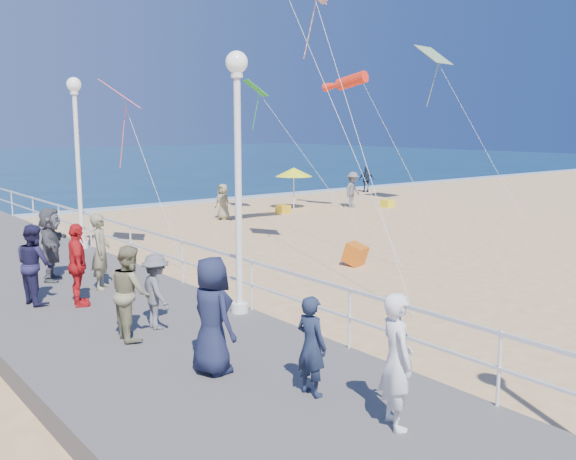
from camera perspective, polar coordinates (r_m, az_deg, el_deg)
ground at (r=17.13m, az=10.82°, el=-5.31°), size 160.00×160.00×0.00m
surf_line at (r=34.03m, az=-16.11°, el=1.79°), size 160.00×1.20×0.04m
boardwalk at (r=12.64m, az=-12.54°, el=-9.74°), size 5.00×44.00×0.40m
railing at (r=13.53m, az=-3.29°, el=-3.63°), size 0.05×42.00×0.55m
lamp_post_mid at (r=13.03m, az=-4.48°, el=6.58°), size 0.44×0.44×5.32m
lamp_post_far at (r=21.12m, az=-18.25°, el=7.19°), size 0.44×0.44×5.32m
woman_holding_toddler at (r=8.50m, az=9.64°, el=-11.36°), size 0.66×0.77×1.79m
toddler_held at (r=8.60m, az=9.63°, el=-8.95°), size 0.38×0.42×0.71m
spectator_0 at (r=9.39m, az=2.08°, el=-10.23°), size 0.40×0.57×1.48m
spectator_1 at (r=12.07m, az=-13.86°, el=-5.39°), size 0.78×0.93×1.74m
spectator_2 at (r=12.58m, az=-11.65°, el=-5.37°), size 0.62×0.98×1.46m
spectator_3 at (r=14.51m, az=-18.21°, el=-2.98°), size 0.69×1.14×1.81m
spectator_4 at (r=10.19m, az=-6.75°, el=-7.54°), size 0.62×0.93×1.87m
spectator_5 at (r=17.12m, az=-20.34°, el=-1.18°), size 1.27×1.78×1.86m
spectator_6 at (r=15.90m, az=-16.31°, el=-1.84°), size 0.73×0.79×1.80m
spectator_7 at (r=15.05m, az=-21.62°, el=-2.83°), size 0.79×0.95×1.76m
beach_walker_a at (r=33.77m, az=5.77°, el=3.59°), size 1.35×1.02×1.86m
beach_walker_b at (r=41.54m, az=6.99°, el=4.49°), size 1.03×0.82×1.64m
beach_walker_c at (r=29.32m, az=-5.82°, el=2.51°), size 0.70×0.91×1.64m
box_kite at (r=19.77m, az=5.99°, el=-2.33°), size 0.71×0.83×0.74m
beach_umbrella at (r=32.63m, az=0.52°, el=5.17°), size 1.90×1.90×2.14m
beach_chair_left at (r=31.36m, az=-0.43°, el=1.86°), size 0.55×0.55×0.40m
beach_chair_right at (r=34.05m, az=8.84°, el=2.34°), size 0.55×0.55×0.40m
kite_windsock at (r=30.72m, az=5.70°, el=13.07°), size 1.00×2.67×1.08m
kite_diamond_pink at (r=21.01m, az=-14.62°, el=11.57°), size 1.75×1.86×0.86m
kite_diamond_multi at (r=34.15m, az=12.83°, el=14.94°), size 1.82×1.58×0.96m
kite_diamond_green at (r=29.92m, az=-2.91°, el=12.48°), size 1.37×1.49×0.74m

